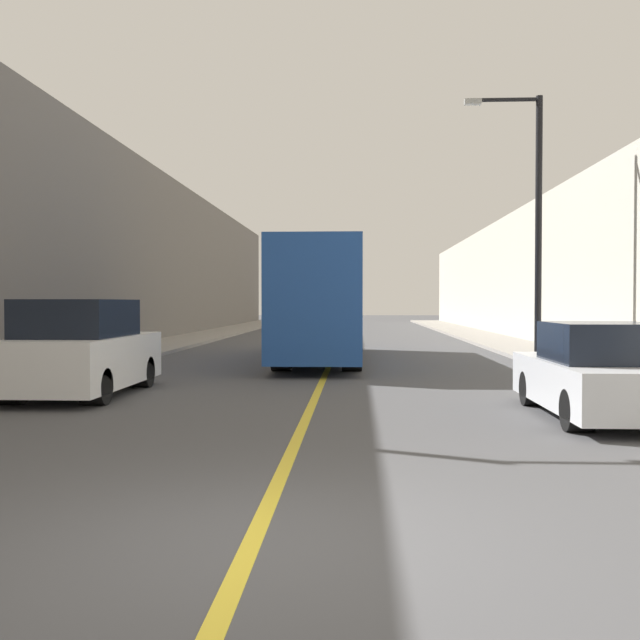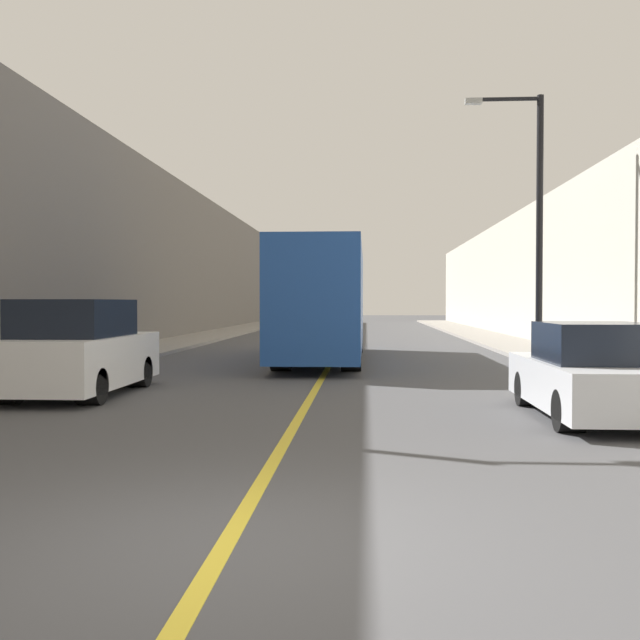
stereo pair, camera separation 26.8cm
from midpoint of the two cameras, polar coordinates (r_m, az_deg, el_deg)
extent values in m
plane|color=#474749|center=(6.11, -6.55, -16.56)|extent=(200.00, 200.00, 0.00)
cube|color=gray|center=(36.72, -10.15, -1.47)|extent=(2.73, 72.00, 0.13)
cube|color=gray|center=(36.34, 12.88, -1.51)|extent=(2.73, 72.00, 0.13)
cube|color=#66605B|center=(37.64, -15.19, 4.77)|extent=(4.00, 72.00, 8.27)
cube|color=#B7B2A3|center=(37.05, 18.05, 3.38)|extent=(4.00, 72.00, 6.43)
cube|color=gold|center=(35.79, 1.30, -1.62)|extent=(0.16, 72.00, 0.01)
cube|color=#1E4793|center=(23.88, -0.10, 1.54)|extent=(2.45, 11.68, 3.27)
cube|color=black|center=(18.09, -1.04, 3.40)|extent=(2.08, 0.04, 1.47)
cylinder|color=black|center=(20.39, -3.31, -2.46)|extent=(0.54, 1.03, 1.03)
cylinder|color=black|center=(20.27, 2.07, -2.48)|extent=(0.54, 1.03, 1.03)
cylinder|color=black|center=(27.59, -1.70, -1.45)|extent=(0.54, 1.03, 1.03)
cylinder|color=black|center=(27.50, 2.27, -1.46)|extent=(0.54, 1.03, 1.03)
cube|color=silver|center=(15.85, -18.12, -2.97)|extent=(1.99, 4.63, 0.99)
cube|color=black|center=(15.59, -18.45, 0.14)|extent=(1.75, 2.54, 0.74)
cube|color=black|center=(13.74, -21.53, -2.93)|extent=(1.69, 0.04, 0.44)
cylinder|color=black|center=(14.88, -22.90, -4.67)|extent=(0.44, 0.68, 0.68)
cylinder|color=black|center=(14.27, -17.25, -4.87)|extent=(0.44, 0.68, 0.68)
cylinder|color=black|center=(17.49, -18.81, -3.74)|extent=(0.44, 0.68, 0.68)
cylinder|color=black|center=(16.98, -13.92, -3.86)|extent=(0.44, 0.68, 0.68)
cube|color=silver|center=(12.95, 19.80, -4.57)|extent=(1.80, 4.43, 0.74)
cube|color=black|center=(12.68, 20.12, -1.60)|extent=(1.58, 1.99, 0.63)
cylinder|color=black|center=(11.47, 18.44, -6.56)|extent=(0.40, 0.62, 0.62)
cylinder|color=black|center=(14.12, 15.43, -5.05)|extent=(0.40, 0.62, 0.62)
cylinder|color=black|center=(14.49, 20.87, -4.93)|extent=(0.40, 0.62, 0.62)
cylinder|color=black|center=(23.32, 15.99, 6.70)|extent=(0.20, 0.20, 7.87)
cylinder|color=black|center=(23.79, 13.67, 16.00)|extent=(1.96, 0.12, 0.12)
cube|color=#999993|center=(23.62, 11.24, 15.99)|extent=(0.50, 0.24, 0.16)
camera|label=1|loc=(0.13, -90.35, -0.01)|focal=42.00mm
camera|label=2|loc=(0.13, 89.65, 0.01)|focal=42.00mm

